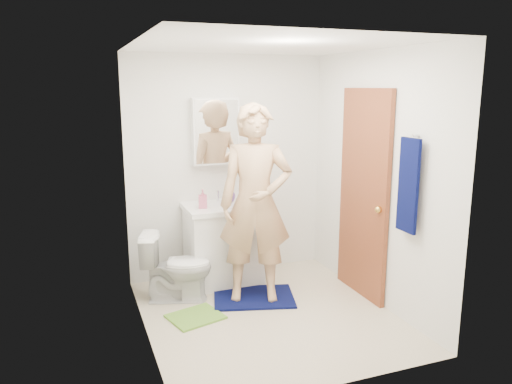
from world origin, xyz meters
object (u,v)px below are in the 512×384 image
Objects in this scene: man at (256,204)px; vanity_cabinet at (223,246)px; towel at (408,186)px; toilet at (177,267)px; medicine_cabinet at (215,131)px; soap_dispenser at (203,199)px; toothbrush_cup at (229,198)px.

vanity_cabinet is at bearing 126.79° from man.
toilet is (-1.74, 1.20, -0.91)m from towel.
medicine_cabinet is at bearing 90.00° from vanity_cabinet.
towel is at bearing -22.83° from man.
toilet is 1.00m from man.
vanity_cabinet is at bearing 12.04° from soap_dispenser.
vanity_cabinet reaches higher than toilet.
medicine_cabinet is 0.74m from soap_dispenser.
medicine_cabinet is at bearing 50.67° from soap_dispenser.
medicine_cabinet is at bearing -30.60° from toilet.
towel reaches higher than soap_dispenser.
man is at bearing -73.18° from vanity_cabinet.
soap_dispenser is (-1.40, 1.44, -0.30)m from towel.
soap_dispenser is at bearing 134.31° from towel.
toilet is at bearing -153.36° from vanity_cabinet.
medicine_cabinet is 5.30× the size of toothbrush_cup.
medicine_cabinet is at bearing 127.19° from toothbrush_cup.
toothbrush_cup is (0.32, 0.14, -0.04)m from soap_dispenser.
vanity_cabinet is at bearing -46.07° from toilet.
soap_dispenser reaches higher than toilet.
toothbrush_cup is at bearing 124.38° from towel.
soap_dispenser reaches higher than vanity_cabinet.
towel reaches higher than vanity_cabinet.
vanity_cabinet is 6.06× the size of toothbrush_cup.
toothbrush_cup is (-1.08, 1.58, -0.35)m from towel.
man is (0.06, -0.64, 0.07)m from toothbrush_cup.
soap_dispenser reaches higher than toothbrush_cup.
soap_dispenser is at bearing -37.98° from toilet.
man is at bearing -84.29° from toothbrush_cup.
toothbrush_cup reaches higher than toilet.
toothbrush_cup is 0.07× the size of man.
man is (0.72, -0.26, 0.63)m from toilet.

